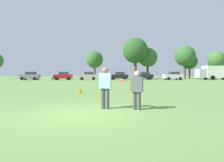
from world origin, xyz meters
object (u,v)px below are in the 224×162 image
Objects in this scene: parked_car_center at (88,76)px; frisbee at (123,80)px; player_defender at (137,88)px; traffic_cone at (80,90)px; player_thrower at (105,85)px; bystander_sideline_watcher at (52,76)px; parked_car_mid_right at (119,76)px; bystander_far_jogger at (139,76)px; parked_car_near_left at (30,76)px; parked_car_near_right at (144,76)px; parked_car_far_right at (173,76)px; parked_car_mid_left at (63,76)px; box_truck at (216,72)px.

frisbee is at bearing -81.51° from parked_car_center.
frisbee is at bearing 159.54° from player_defender.
frisbee is 35.25m from parked_car_center.
parked_car_center is (-2.51, 28.60, 0.69)m from traffic_cone.
player_thrower reaches higher than bystander_sideline_watcher.
parked_car_mid_right is 7.63m from bystander_far_jogger.
parked_car_center reaches higher than bystander_far_jogger.
frisbee is 0.57× the size of traffic_cone.
bystander_far_jogger reaches higher than player_defender.
parked_car_mid_right is (19.93, 0.79, 0.00)m from parked_car_near_left.
player_thrower is at bearing -101.74° from bystander_far_jogger.
parked_car_near_right reaches higher than player_defender.
parked_car_mid_right and parked_car_far_right have the same top height.
player_thrower is 36.07m from parked_car_mid_left.
traffic_cone is 0.31× the size of bystander_sideline_watcher.
bystander_far_jogger is at bearing -107.59° from parked_car_near_right.
player_defender is 0.35× the size of parked_car_mid_right.
player_defender is 35.56m from parked_car_mid_right.
player_thrower is 35.14m from parked_car_center.
bystander_far_jogger is at bearing -160.97° from box_truck.
parked_car_near_left is at bearing 165.51° from bystander_far_jogger.
traffic_cone is at bearing -109.05° from parked_car_near_right.
bystander_sideline_watcher is (-12.14, 29.55, 0.02)m from player_defender.
parked_car_center is 2.79× the size of bystander_sideline_watcher.
player_thrower reaches higher than player_defender.
box_truck is at bearing 0.28° from parked_car_center.
bystander_far_jogger is at bearing -2.84° from bystander_sideline_watcher.
parked_car_mid_left is 2.79× the size of bystander_sideline_watcher.
parked_car_mid_left is at bearing -173.33° from parked_car_near_right.
bystander_sideline_watcher is at bearing -98.59° from parked_car_mid_left.
frisbee is at bearing -72.71° from parked_car_mid_left.
parked_car_far_right is at bearing -5.11° from parked_car_mid_right.
bystander_far_jogger reaches higher than traffic_cone.
box_truck is at bearing 4.26° from parked_car_far_right.
frisbee is at bearing -124.49° from box_truck.
player_defender is 0.35× the size of parked_car_near_right.
bystander_sideline_watcher is at bearing -38.52° from parked_car_near_left.
parked_car_mid_left is 5.37m from bystander_sideline_watcher.
parked_car_near_left is (-18.12, 34.55, -0.23)m from frisbee.
player_thrower is 1.27m from player_defender.
parked_car_near_left and parked_car_mid_right have the same top height.
parked_car_mid_left reaches higher than player_defender.
parked_car_near_right is at bearing 70.95° from traffic_cone.
traffic_cone is 0.11× the size of parked_car_mid_left.
parked_car_center reaches higher than frisbee.
player_defender is at bearing -63.39° from traffic_cone.
bystander_sideline_watcher is (-19.45, -7.49, -0.05)m from parked_car_near_right.
parked_car_mid_left is at bearing 105.91° from traffic_cone.
parked_car_mid_right is at bearing 87.07° from frisbee.
frisbee is at bearing -92.93° from parked_car_mid_right.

